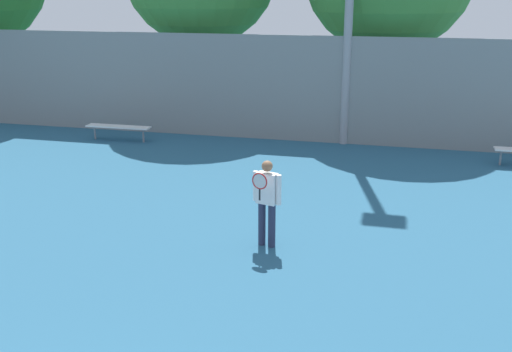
% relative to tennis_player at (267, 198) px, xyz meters
% --- Properties ---
extents(tennis_player, '(0.57, 0.47, 1.69)m').
position_rel_tennis_player_xyz_m(tennis_player, '(0.00, 0.00, 0.00)').
color(tennis_player, '#282D47').
rests_on(tennis_player, ground_plane).
extents(bench_adjacent_court, '(2.11, 0.40, 0.48)m').
position_rel_tennis_player_xyz_m(bench_adjacent_court, '(-6.41, 6.82, -0.52)').
color(bench_adjacent_court, white).
rests_on(bench_adjacent_court, ground_plane).
extents(back_fence, '(29.91, 0.06, 3.31)m').
position_rel_tennis_player_xyz_m(back_fence, '(-1.01, 8.19, 0.69)').
color(back_fence, gray).
rests_on(back_fence, ground_plane).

